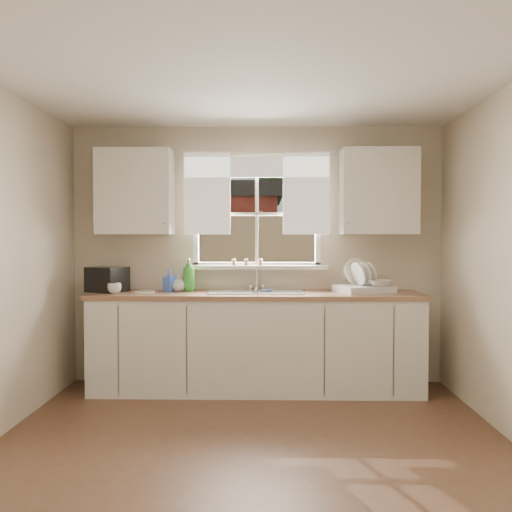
{
  "coord_description": "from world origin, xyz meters",
  "views": [
    {
      "loc": [
        0.1,
        -3.31,
        1.42
      ],
      "look_at": [
        0.0,
        1.65,
        1.25
      ],
      "focal_mm": 38.0,
      "sensor_mm": 36.0,
      "label": 1
    }
  ],
  "objects_px": {
    "soap_bottle_a": "(189,275)",
    "black_appliance": "(107,279)",
    "dish_rack": "(363,286)",
    "cup": "(114,288)"
  },
  "relations": [
    {
      "from": "soap_bottle_a",
      "to": "cup",
      "type": "relative_size",
      "value": 2.53
    },
    {
      "from": "dish_rack",
      "to": "black_appliance",
      "type": "distance_m",
      "value": 2.4
    },
    {
      "from": "dish_rack",
      "to": "cup",
      "type": "height_order",
      "value": "dish_rack"
    },
    {
      "from": "black_appliance",
      "to": "cup",
      "type": "bearing_deg",
      "value": -31.36
    },
    {
      "from": "cup",
      "to": "black_appliance",
      "type": "relative_size",
      "value": 0.39
    },
    {
      "from": "dish_rack",
      "to": "black_appliance",
      "type": "bearing_deg",
      "value": 179.86
    },
    {
      "from": "dish_rack",
      "to": "soap_bottle_a",
      "type": "height_order",
      "value": "soap_bottle_a"
    },
    {
      "from": "dish_rack",
      "to": "cup",
      "type": "distance_m",
      "value": 2.29
    },
    {
      "from": "soap_bottle_a",
      "to": "black_appliance",
      "type": "relative_size",
      "value": 0.99
    },
    {
      "from": "soap_bottle_a",
      "to": "cup",
      "type": "height_order",
      "value": "soap_bottle_a"
    }
  ]
}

